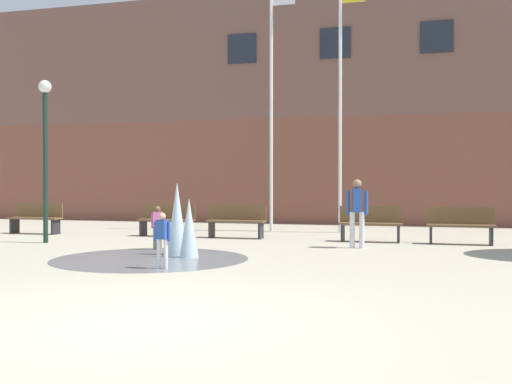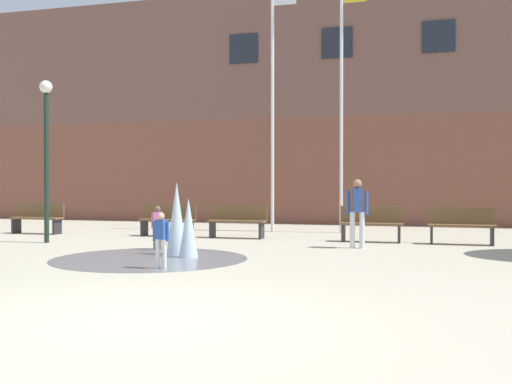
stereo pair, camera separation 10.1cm
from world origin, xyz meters
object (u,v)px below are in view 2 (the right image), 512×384
at_px(park_bench_near_trashcan, 461,225).
at_px(child_in_fountain, 158,224).
at_px(park_bench_center, 237,221).
at_px(child_with_pink_shirt, 161,236).
at_px(flagpole_right, 342,96).
at_px(park_bench_under_left_flagpole, 168,219).
at_px(flagpole_left, 273,97).
at_px(park_bench_under_right_flagpole, 371,223).
at_px(park_bench_far_left, 38,217).
at_px(teen_by_trashcan, 357,208).
at_px(lamp_post_left_lane, 46,138).

bearing_deg(park_bench_near_trashcan, child_in_fountain, -155.49).
bearing_deg(park_bench_center, child_with_pink_shirt, -85.57).
relative_size(park_bench_near_trashcan, child_with_pink_shirt, 1.62).
xyz_separation_m(park_bench_center, flagpole_right, (2.53, 2.52, 3.65)).
distance_m(park_bench_under_left_flagpole, flagpole_left, 5.10).
xyz_separation_m(park_bench_under_right_flagpole, flagpole_right, (-1.08, 2.62, 3.65)).
distance_m(park_bench_under_right_flagpole, child_with_pink_shirt, 6.66).
height_order(park_bench_center, flagpole_left, flagpole_left).
bearing_deg(flagpole_right, park_bench_far_left, -162.45).
xyz_separation_m(child_with_pink_shirt, teen_by_trashcan, (2.97, 4.26, 0.35)).
height_order(park_bench_under_right_flagpole, flagpole_right, flagpole_right).
distance_m(park_bench_center, flagpole_left, 4.49).
height_order(child_in_fountain, flagpole_left, flagpole_left).
xyz_separation_m(park_bench_under_left_flagpole, park_bench_near_trashcan, (7.86, -0.16, 0.00)).
bearing_deg(teen_by_trashcan, park_bench_far_left, 71.95).
height_order(child_in_fountain, flagpole_right, flagpole_right).
distance_m(park_bench_under_right_flagpole, flagpole_right, 4.62).
height_order(flagpole_left, flagpole_right, flagpole_left).
bearing_deg(child_with_pink_shirt, park_bench_under_right_flagpole, -101.59).
bearing_deg(teen_by_trashcan, park_bench_center, 54.26).
bearing_deg(park_bench_center, child_in_fountain, -105.49).
distance_m(park_bench_under_left_flagpole, park_bench_near_trashcan, 7.86).
distance_m(park_bench_center, child_in_fountain, 3.32).
xyz_separation_m(park_bench_under_right_flagpole, teen_by_trashcan, (-0.19, -1.61, 0.45)).
height_order(park_bench_near_trashcan, child_in_fountain, child_in_fountain).
bearing_deg(park_bench_under_right_flagpole, lamp_post_left_lane, -162.89).
height_order(child_with_pink_shirt, teen_by_trashcan, teen_by_trashcan).
xyz_separation_m(child_in_fountain, lamp_post_left_lane, (-3.37, 0.68, 2.07)).
relative_size(flagpole_left, lamp_post_left_lane, 1.93).
relative_size(child_with_pink_shirt, flagpole_right, 0.13).
xyz_separation_m(teen_by_trashcan, child_in_fountain, (-4.32, -1.50, -0.35)).
bearing_deg(park_bench_under_right_flagpole, park_bench_center, 178.46).
xyz_separation_m(park_bench_near_trashcan, teen_by_trashcan, (-2.37, -1.55, 0.45)).
distance_m(child_with_pink_shirt, flagpole_left, 9.22).
bearing_deg(child_with_pink_shirt, teen_by_trashcan, -108.20).
height_order(child_with_pink_shirt, child_in_fountain, same).
bearing_deg(park_bench_under_left_flagpole, flagpole_left, 45.69).
distance_m(park_bench_center, flagpole_right, 5.11).
bearing_deg(teen_by_trashcan, flagpole_right, 2.70).
xyz_separation_m(park_bench_far_left, flagpole_left, (6.54, 2.75, 3.70)).
height_order(park_bench_under_left_flagpole, lamp_post_left_lane, lamp_post_left_lane).
distance_m(park_bench_far_left, flagpole_right, 9.82).
bearing_deg(child_in_fountain, child_with_pink_shirt, 87.61).
bearing_deg(lamp_post_left_lane, child_in_fountain, -11.48).
bearing_deg(park_bench_under_left_flagpole, park_bench_under_right_flagpole, -1.06).
distance_m(child_in_fountain, lamp_post_left_lane, 4.01).
relative_size(park_bench_center, flagpole_left, 0.20).
bearing_deg(park_bench_near_trashcan, park_bench_center, 178.46).
distance_m(park_bench_near_trashcan, flagpole_right, 5.58).
distance_m(park_bench_near_trashcan, lamp_post_left_lane, 10.55).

